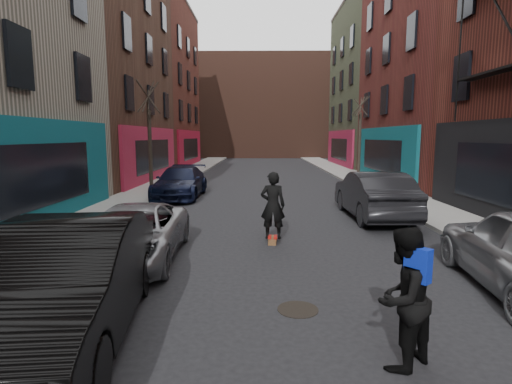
{
  "coord_description": "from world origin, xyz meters",
  "views": [
    {
      "loc": [
        -0.42,
        -2.91,
        2.93
      ],
      "look_at": [
        -0.53,
        6.58,
        1.6
      ],
      "focal_mm": 28.0,
      "sensor_mm": 36.0,
      "label": 1
    }
  ],
  "objects_px": {
    "parked_left_far": "(133,234)",
    "pedestrian": "(402,298)",
    "skateboard": "(273,240)",
    "parked_right_end": "(373,195)",
    "tree_left_far": "(149,128)",
    "tree_right_far": "(360,127)",
    "manhole": "(298,309)",
    "parked_left_mid": "(64,284)",
    "parked_left_end": "(180,182)",
    "skateboarder": "(273,205)"
  },
  "relations": [
    {
      "from": "pedestrian",
      "to": "manhole",
      "type": "distance_m",
      "value": 2.21
    },
    {
      "from": "parked_left_end",
      "to": "parked_left_far",
      "type": "bearing_deg",
      "value": -84.84
    },
    {
      "from": "tree_right_far",
      "to": "skateboard",
      "type": "distance_m",
      "value": 17.58
    },
    {
      "from": "parked_left_far",
      "to": "pedestrian",
      "type": "height_order",
      "value": "pedestrian"
    },
    {
      "from": "parked_left_mid",
      "to": "pedestrian",
      "type": "height_order",
      "value": "pedestrian"
    },
    {
      "from": "pedestrian",
      "to": "tree_left_far",
      "type": "bearing_deg",
      "value": -104.24
    },
    {
      "from": "tree_left_far",
      "to": "skateboarder",
      "type": "bearing_deg",
      "value": -58.64
    },
    {
      "from": "manhole",
      "to": "skateboarder",
      "type": "bearing_deg",
      "value": 93.86
    },
    {
      "from": "parked_left_end",
      "to": "skateboarder",
      "type": "xyz_separation_m",
      "value": [
        4.2,
        -8.18,
        0.3
      ]
    },
    {
      "from": "tree_left_far",
      "to": "tree_right_far",
      "type": "height_order",
      "value": "tree_right_far"
    },
    {
      "from": "tree_left_far",
      "to": "pedestrian",
      "type": "distance_m",
      "value": 17.98
    },
    {
      "from": "skateboard",
      "to": "parked_left_mid",
      "type": "bearing_deg",
      "value": -115.81
    },
    {
      "from": "skateboarder",
      "to": "tree_right_far",
      "type": "bearing_deg",
      "value": -107.62
    },
    {
      "from": "parked_left_far",
      "to": "skateboard",
      "type": "height_order",
      "value": "parked_left_far"
    },
    {
      "from": "parked_left_end",
      "to": "pedestrian",
      "type": "height_order",
      "value": "pedestrian"
    },
    {
      "from": "parked_right_end",
      "to": "skateboard",
      "type": "height_order",
      "value": "parked_right_end"
    },
    {
      "from": "skateboard",
      "to": "manhole",
      "type": "xyz_separation_m",
      "value": [
        0.3,
        -4.41,
        -0.04
      ]
    },
    {
      "from": "tree_left_far",
      "to": "skateboarder",
      "type": "relative_size",
      "value": 3.47
    },
    {
      "from": "tree_left_far",
      "to": "skateboarder",
      "type": "distance_m",
      "value": 11.99
    },
    {
      "from": "tree_right_far",
      "to": "parked_left_end",
      "type": "bearing_deg",
      "value": -143.14
    },
    {
      "from": "parked_left_mid",
      "to": "parked_left_end",
      "type": "bearing_deg",
      "value": 86.96
    },
    {
      "from": "skateboarder",
      "to": "skateboard",
      "type": "bearing_deg",
      "value": 91.96
    },
    {
      "from": "parked_left_far",
      "to": "tree_right_far",
      "type": "bearing_deg",
      "value": 58.85
    },
    {
      "from": "pedestrian",
      "to": "parked_left_mid",
      "type": "bearing_deg",
      "value": -46.52
    },
    {
      "from": "parked_right_end",
      "to": "manhole",
      "type": "xyz_separation_m",
      "value": [
        -3.43,
        -7.8,
        -0.84
      ]
    },
    {
      "from": "parked_left_mid",
      "to": "parked_left_end",
      "type": "xyz_separation_m",
      "value": [
        -1.08,
        13.69,
        -0.12
      ]
    },
    {
      "from": "parked_right_end",
      "to": "manhole",
      "type": "relative_size",
      "value": 7.32
    },
    {
      "from": "parked_left_mid",
      "to": "pedestrian",
      "type": "xyz_separation_m",
      "value": [
        4.57,
        -0.57,
        0.06
      ]
    },
    {
      "from": "skateboard",
      "to": "parked_right_end",
      "type": "bearing_deg",
      "value": 45.99
    },
    {
      "from": "skateboard",
      "to": "pedestrian",
      "type": "bearing_deg",
      "value": -72.88
    },
    {
      "from": "tree_right_far",
      "to": "manhole",
      "type": "relative_size",
      "value": 9.71
    },
    {
      "from": "manhole",
      "to": "tree_right_far",
      "type": "bearing_deg",
      "value": 73.71
    },
    {
      "from": "parked_left_far",
      "to": "parked_right_end",
      "type": "height_order",
      "value": "parked_right_end"
    },
    {
      "from": "parked_left_far",
      "to": "parked_right_end",
      "type": "bearing_deg",
      "value": 33.12
    },
    {
      "from": "tree_left_far",
      "to": "skateboard",
      "type": "distance_m",
      "value": 12.23
    },
    {
      "from": "parked_left_end",
      "to": "parked_right_end",
      "type": "height_order",
      "value": "parked_right_end"
    },
    {
      "from": "parked_left_far",
      "to": "skateboard",
      "type": "relative_size",
      "value": 5.83
    },
    {
      "from": "tree_right_far",
      "to": "skateboard",
      "type": "relative_size",
      "value": 8.5
    },
    {
      "from": "manhole",
      "to": "parked_right_end",
      "type": "bearing_deg",
      "value": 66.25
    },
    {
      "from": "parked_left_end",
      "to": "pedestrian",
      "type": "bearing_deg",
      "value": -68.14
    },
    {
      "from": "skateboard",
      "to": "manhole",
      "type": "relative_size",
      "value": 1.14
    },
    {
      "from": "skateboard",
      "to": "skateboarder",
      "type": "distance_m",
      "value": 0.99
    },
    {
      "from": "manhole",
      "to": "parked_left_far",
      "type": "bearing_deg",
      "value": 143.58
    },
    {
      "from": "skateboarder",
      "to": "pedestrian",
      "type": "relative_size",
      "value": 1.03
    },
    {
      "from": "parked_left_mid",
      "to": "parked_left_end",
      "type": "distance_m",
      "value": 13.73
    },
    {
      "from": "parked_right_end",
      "to": "pedestrian",
      "type": "height_order",
      "value": "pedestrian"
    },
    {
      "from": "parked_left_mid",
      "to": "parked_right_end",
      "type": "relative_size",
      "value": 1.02
    },
    {
      "from": "parked_left_mid",
      "to": "parked_left_end",
      "type": "relative_size",
      "value": 1.02
    },
    {
      "from": "parked_left_end",
      "to": "skateboard",
      "type": "relative_size",
      "value": 6.37
    },
    {
      "from": "parked_right_end",
      "to": "pedestrian",
      "type": "bearing_deg",
      "value": 75.46
    }
  ]
}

